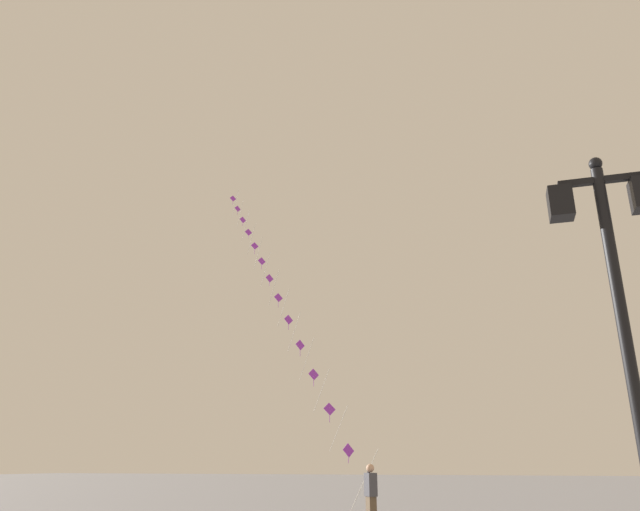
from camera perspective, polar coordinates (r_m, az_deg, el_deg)
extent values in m
cylinder|color=black|center=(7.43, 27.81, -10.58)|extent=(0.14, 0.14, 5.14)
sphere|color=black|center=(8.17, 24.91, 7.99)|extent=(0.16, 0.16, 0.16)
cube|color=black|center=(8.08, 25.14, 6.53)|extent=(0.93, 0.08, 0.08)
cube|color=black|center=(7.91, 22.07, 4.64)|extent=(0.28, 0.28, 0.40)
cube|color=beige|center=(7.91, 22.07, 4.64)|extent=(0.19, 0.19, 0.30)
cylinder|color=silver|center=(19.82, 4.17, -20.91)|extent=(1.36, 1.73, 1.97)
cylinder|color=silver|center=(21.57, 1.79, -16.27)|extent=(1.02, 1.30, 1.48)
cylinder|color=silver|center=(23.18, 0.12, -12.87)|extent=(1.02, 1.30, 1.48)
cylinder|color=silver|center=(24.88, -1.29, -9.91)|extent=(1.02, 1.30, 1.48)
cylinder|color=silver|center=(26.65, -2.50, -7.33)|extent=(1.02, 1.30, 1.48)
cylinder|color=silver|center=(28.47, -3.54, -5.07)|extent=(1.02, 1.30, 1.48)
cylinder|color=silver|center=(30.34, -4.45, -3.09)|extent=(1.02, 1.30, 1.48)
cylinder|color=silver|center=(32.26, -5.25, -1.34)|extent=(1.02, 1.30, 1.48)
cylinder|color=silver|center=(34.20, -5.96, 0.21)|extent=(1.02, 1.30, 1.48)
cylinder|color=silver|center=(36.17, -6.59, 1.60)|extent=(1.02, 1.30, 1.48)
cylinder|color=silver|center=(38.17, -7.16, 2.84)|extent=(1.02, 1.30, 1.48)
cylinder|color=silver|center=(40.18, -7.67, 3.95)|extent=(1.02, 1.30, 1.48)
cylinder|color=silver|center=(42.21, -8.13, 4.96)|extent=(1.02, 1.30, 1.48)
cube|color=purple|center=(20.80, 2.75, -18.17)|extent=(0.32, 0.35, 0.46)
cylinder|color=purple|center=(20.80, 2.76, -18.97)|extent=(0.05, 0.05, 0.23)
cube|color=purple|center=(22.36, 0.92, -14.51)|extent=(0.41, 0.23, 0.46)
cylinder|color=purple|center=(22.34, 0.92, -15.34)|extent=(0.04, 0.05, 0.30)
cube|color=purple|center=(24.02, -0.61, -11.34)|extent=(0.35, 0.31, 0.46)
cylinder|color=purple|center=(23.97, -0.62, -12.10)|extent=(0.04, 0.05, 0.29)
cube|color=purple|center=(25.75, -1.92, -8.58)|extent=(0.31, 0.35, 0.46)
cylinder|color=purple|center=(25.69, -1.92, -9.30)|extent=(0.04, 0.04, 0.31)
cube|color=purple|center=(27.55, -3.04, -6.16)|extent=(0.32, 0.34, 0.46)
cylinder|color=purple|center=(27.48, -3.05, -6.83)|extent=(0.04, 0.04, 0.30)
cube|color=purple|center=(29.40, -4.01, -4.05)|extent=(0.35, 0.31, 0.46)
cylinder|color=purple|center=(29.32, -4.02, -4.68)|extent=(0.03, 0.03, 0.32)
cube|color=purple|center=(31.30, -4.86, -2.19)|extent=(0.34, 0.33, 0.46)
cylinder|color=purple|center=(31.21, -4.88, -2.72)|extent=(0.05, 0.05, 0.26)
cube|color=purple|center=(33.23, -5.61, -0.54)|extent=(0.36, 0.30, 0.46)
cylinder|color=purple|center=(33.12, -5.63, -1.09)|extent=(0.05, 0.05, 0.32)
cube|color=purple|center=(35.18, -6.28, 0.92)|extent=(0.39, 0.26, 0.46)
cylinder|color=purple|center=(35.07, -6.30, 0.39)|extent=(0.05, 0.06, 0.34)
cube|color=purple|center=(37.17, -6.88, 2.23)|extent=(0.40, 0.25, 0.46)
cylinder|color=purple|center=(37.06, -6.90, 1.82)|extent=(0.03, 0.04, 0.23)
cube|color=purple|center=(39.17, -7.42, 3.41)|extent=(0.31, 0.35, 0.46)
cylinder|color=purple|center=(39.06, -7.44, 3.00)|extent=(0.03, 0.03, 0.26)
cube|color=purple|center=(41.19, -7.90, 4.47)|extent=(0.30, 0.36, 0.46)
cylinder|color=purple|center=(41.06, -7.92, 4.05)|extent=(0.06, 0.05, 0.31)
cube|color=purple|center=(43.23, -8.35, 5.43)|extent=(0.39, 0.26, 0.46)
cylinder|color=purple|center=(43.10, -8.37, 5.05)|extent=(0.03, 0.04, 0.29)
cube|color=#3F3F47|center=(17.35, 4.88, -21.05)|extent=(0.41, 0.45, 0.60)
sphere|color=tan|center=(17.34, 4.84, -19.66)|extent=(0.22, 0.22, 0.22)
cylinder|color=#3F3F47|center=(17.54, 4.57, -20.48)|extent=(0.29, 0.37, 0.50)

